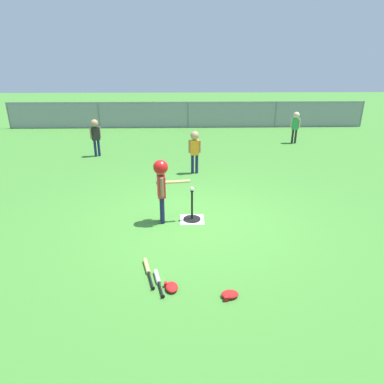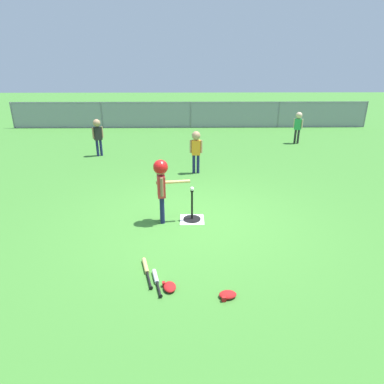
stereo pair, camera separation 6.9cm
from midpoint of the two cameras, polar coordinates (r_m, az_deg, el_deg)
ground_plane at (r=6.03m, az=1.26°, el=-5.15°), size 60.00×60.00×0.00m
home_plate at (r=6.09m, az=0.33°, el=-4.79°), size 0.44×0.44×0.01m
batting_tee at (r=6.06m, az=0.33°, el=-4.10°), size 0.32×0.32×0.58m
baseball_on_tee at (r=5.85m, az=0.34°, el=0.57°), size 0.07×0.07×0.07m
batter_child at (r=5.72m, az=-5.00°, el=2.36°), size 0.64×0.33×1.17m
fielder_near_left at (r=8.52m, az=0.95°, el=7.92°), size 0.33×0.22×1.11m
fielder_deep_right at (r=12.57m, az=18.16°, el=11.27°), size 0.29×0.23×1.12m
fielder_deep_center at (r=10.62m, az=-15.93°, el=9.92°), size 0.30×0.23×1.15m
spare_bat_silver at (r=4.51m, az=-5.81°, el=-14.87°), size 0.19×0.56×0.06m
spare_bat_wood at (r=4.72m, az=-7.56°, el=-13.08°), size 0.23×0.68×0.06m
glove_by_plate at (r=4.25m, az=6.69°, el=-17.37°), size 0.24×0.20×0.07m
glove_near_bats at (r=4.36m, az=-3.48°, el=-16.15°), size 0.19×0.24×0.07m
outfield_fence at (r=15.19m, az=-0.13°, el=13.45°), size 16.06×0.06×1.15m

